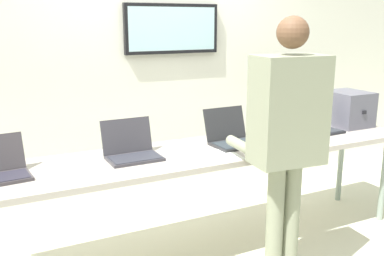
{
  "coord_description": "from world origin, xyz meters",
  "views": [
    {
      "loc": [
        -1.53,
        -2.73,
        1.71
      ],
      "look_at": [
        -0.15,
        0.02,
        0.96
      ],
      "focal_mm": 41.37,
      "sensor_mm": 36.0,
      "label": 1
    }
  ],
  "objects_px": {
    "laptop_station_2": "(232,136)",
    "workbench": "(211,155)",
    "equipment_box": "(348,109)",
    "person": "(287,129)",
    "laptop_station_3": "(318,125)",
    "laptop_station_1": "(131,149)"
  },
  "relations": [
    {
      "from": "laptop_station_2",
      "to": "workbench",
      "type": "bearing_deg",
      "value": -166.81
    },
    {
      "from": "equipment_box",
      "to": "laptop_station_2",
      "type": "distance_m",
      "value": 1.25
    },
    {
      "from": "workbench",
      "to": "person",
      "type": "bearing_deg",
      "value": -73.19
    },
    {
      "from": "equipment_box",
      "to": "person",
      "type": "height_order",
      "value": "person"
    },
    {
      "from": "workbench",
      "to": "laptop_station_3",
      "type": "xyz_separation_m",
      "value": [
        1.06,
        0.05,
        0.1
      ]
    },
    {
      "from": "laptop_station_1",
      "to": "laptop_station_2",
      "type": "relative_size",
      "value": 1.0
    },
    {
      "from": "laptop_station_1",
      "to": "laptop_station_3",
      "type": "height_order",
      "value": "laptop_station_1"
    },
    {
      "from": "laptop_station_1",
      "to": "workbench",
      "type": "bearing_deg",
      "value": -5.36
    },
    {
      "from": "laptop_station_1",
      "to": "laptop_station_2",
      "type": "distance_m",
      "value": 0.8
    },
    {
      "from": "laptop_station_3",
      "to": "laptop_station_2",
      "type": "bearing_deg",
      "value": -179.89
    },
    {
      "from": "laptop_station_3",
      "to": "person",
      "type": "relative_size",
      "value": 0.2
    },
    {
      "from": "equipment_box",
      "to": "laptop_station_1",
      "type": "bearing_deg",
      "value": -178.45
    },
    {
      "from": "laptop_station_3",
      "to": "workbench",
      "type": "bearing_deg",
      "value": -177.28
    },
    {
      "from": "workbench",
      "to": "equipment_box",
      "type": "relative_size",
      "value": 8.77
    },
    {
      "from": "equipment_box",
      "to": "laptop_station_3",
      "type": "height_order",
      "value": "equipment_box"
    },
    {
      "from": "equipment_box",
      "to": "person",
      "type": "distance_m",
      "value": 1.47
    },
    {
      "from": "equipment_box",
      "to": "laptop_station_1",
      "type": "height_order",
      "value": "equipment_box"
    },
    {
      "from": "laptop_station_1",
      "to": "laptop_station_3",
      "type": "xyz_separation_m",
      "value": [
        1.65,
        -0.01,
        -0.0
      ]
    },
    {
      "from": "laptop_station_2",
      "to": "laptop_station_1",
      "type": "bearing_deg",
      "value": 179.51
    },
    {
      "from": "workbench",
      "to": "person",
      "type": "xyz_separation_m",
      "value": [
        0.19,
        -0.62,
        0.31
      ]
    },
    {
      "from": "laptop_station_2",
      "to": "laptop_station_3",
      "type": "xyz_separation_m",
      "value": [
        0.85,
        0.0,
        -0.0
      ]
    },
    {
      "from": "laptop_station_1",
      "to": "laptop_station_2",
      "type": "height_order",
      "value": "laptop_station_2"
    }
  ]
}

